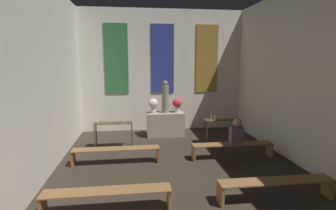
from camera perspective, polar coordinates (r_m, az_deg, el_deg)
name	(u,v)px	position (r m, az deg, el deg)	size (l,w,h in m)	color
wall_back	(162,70)	(10.54, -1.23, 7.57)	(6.64, 0.16, 4.77)	silver
wall_left	(22,81)	(5.79, -29.20, 4.63)	(0.12, 10.36, 4.77)	silver
wall_right	(331,78)	(6.92, 32.01, 4.99)	(0.12, 10.36, 4.77)	silver
altar	(165,124)	(9.83, -0.59, -4.17)	(1.37, 0.65, 0.88)	gray
statue	(165,98)	(9.65, -0.60, 1.57)	(0.25, 0.25, 1.19)	gray
flower_vase_left	(153,104)	(9.64, -3.22, 0.13)	(0.35, 0.35, 0.53)	beige
flower_vase_right	(177,104)	(9.75, 2.01, 0.24)	(0.35, 0.35, 0.53)	beige
candle_rack_left	(114,126)	(8.58, -11.73, -4.60)	(1.21, 0.38, 1.03)	#473823
candle_rack_right	(223,123)	(9.03, 11.81, -3.91)	(1.21, 0.38, 1.02)	#473823
pew_second_left	(107,196)	(5.19, -13.05, -18.65)	(2.34, 0.36, 0.43)	brown
pew_second_right	(276,185)	(5.85, 22.47, -15.80)	(2.34, 0.36, 0.43)	brown
pew_back_left	(116,152)	(7.36, -11.21, -9.99)	(2.34, 0.36, 0.43)	brown
pew_back_right	(232,147)	(7.84, 13.85, -8.87)	(2.34, 0.36, 0.43)	brown
person_seated	(236,133)	(7.75, 14.65, -5.83)	(0.36, 0.24, 0.72)	#564C56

